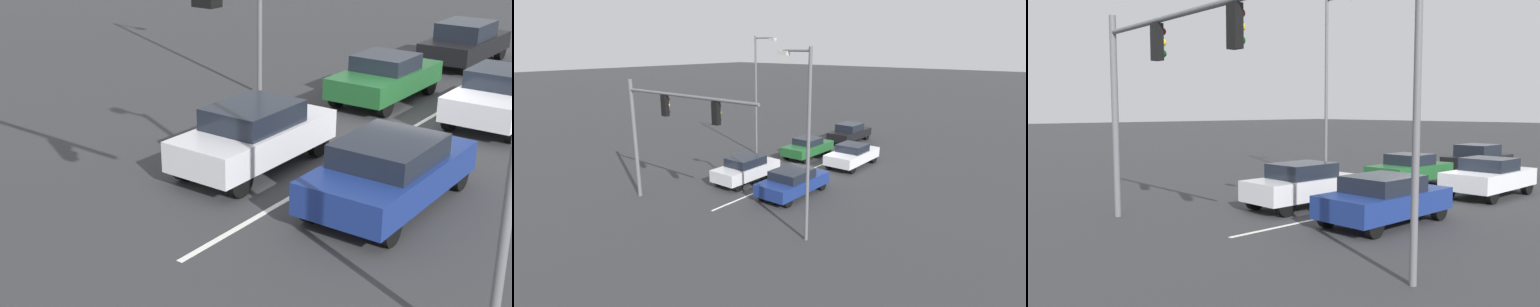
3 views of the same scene
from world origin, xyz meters
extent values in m
plane|color=#333335|center=(0.00, 0.00, 0.00)|extent=(240.00, 240.00, 0.00)
cube|color=silver|center=(0.00, 1.61, 0.01)|extent=(0.12, 15.22, 0.01)
cube|color=silver|center=(1.61, 4.97, 0.68)|extent=(1.72, 4.16, 0.67)
cube|color=black|center=(1.61, 5.03, 1.25)|extent=(1.51, 2.02, 0.49)
cube|color=red|center=(1.01, 2.93, 0.84)|extent=(0.24, 0.06, 0.12)
cube|color=red|center=(2.21, 2.93, 0.84)|extent=(0.24, 0.06, 0.12)
cylinder|color=black|center=(0.88, 6.46, 0.34)|extent=(0.22, 0.68, 0.68)
cylinder|color=black|center=(2.34, 6.46, 0.34)|extent=(0.22, 0.68, 0.68)
cylinder|color=black|center=(0.88, 3.48, 0.34)|extent=(0.22, 0.68, 0.68)
cylinder|color=black|center=(2.34, 3.48, 0.34)|extent=(0.22, 0.68, 0.68)
cube|color=navy|center=(-1.73, 4.99, 0.63)|extent=(1.88, 4.25, 0.64)
cube|color=black|center=(-1.73, 5.09, 1.18)|extent=(1.65, 2.07, 0.46)
cube|color=red|center=(-2.39, 2.90, 0.79)|extent=(0.24, 0.06, 0.12)
cube|color=red|center=(-1.07, 2.90, 0.79)|extent=(0.24, 0.06, 0.12)
cylinder|color=black|center=(-2.54, 6.55, 0.31)|extent=(0.22, 0.62, 0.62)
cylinder|color=black|center=(-0.92, 6.55, 0.31)|extent=(0.22, 0.62, 0.62)
cylinder|color=black|center=(-2.54, 3.42, 0.31)|extent=(0.22, 0.62, 0.62)
cylinder|color=black|center=(-0.92, 3.42, 0.31)|extent=(0.22, 0.62, 0.62)
cube|color=#1E5928|center=(1.81, -1.67, 0.64)|extent=(1.79, 4.07, 0.60)
cube|color=black|center=(1.81, -1.64, 1.17)|extent=(1.58, 1.61, 0.45)
cube|color=red|center=(1.19, -3.67, 0.79)|extent=(0.24, 0.06, 0.12)
cube|color=red|center=(2.44, -3.67, 0.79)|extent=(0.24, 0.06, 0.12)
cylinder|color=black|center=(1.05, -0.23, 0.34)|extent=(0.22, 0.68, 0.68)
cylinder|color=black|center=(2.58, -0.23, 0.34)|extent=(0.22, 0.68, 0.68)
cylinder|color=black|center=(1.05, -3.12, 0.34)|extent=(0.22, 0.68, 0.68)
cylinder|color=black|center=(2.58, -3.12, 0.34)|extent=(0.22, 0.68, 0.68)
cube|color=silver|center=(-1.64, -1.71, 0.68)|extent=(1.88, 4.20, 0.64)
cube|color=black|center=(-1.64, -1.68, 1.23)|extent=(1.65, 1.65, 0.47)
cube|color=red|center=(-0.98, -3.77, 0.83)|extent=(0.24, 0.06, 0.12)
cylinder|color=black|center=(-2.45, -0.21, 0.36)|extent=(0.22, 0.71, 0.71)
cylinder|color=black|center=(-0.83, -0.21, 0.36)|extent=(0.22, 0.71, 0.71)
cylinder|color=black|center=(-0.83, -3.20, 0.36)|extent=(0.22, 0.71, 0.71)
cube|color=black|center=(1.74, -7.65, 0.66)|extent=(1.82, 4.24, 0.62)
cube|color=black|center=(1.74, -7.59, 1.25)|extent=(1.60, 1.95, 0.56)
cube|color=red|center=(1.11, -9.73, 0.82)|extent=(0.24, 0.06, 0.12)
cube|color=red|center=(2.38, -9.73, 0.82)|extent=(0.24, 0.06, 0.12)
cylinder|color=black|center=(0.96, -6.13, 0.35)|extent=(0.22, 0.70, 0.70)
cylinder|color=black|center=(2.52, -6.13, 0.35)|extent=(0.22, 0.70, 0.70)
cylinder|color=black|center=(0.96, -9.17, 0.35)|extent=(0.22, 0.70, 0.70)
cylinder|color=black|center=(2.52, -9.17, 0.35)|extent=(0.22, 0.70, 0.70)
camera|label=1|loc=(-7.43, 16.91, 5.90)|focal=50.00mm
camera|label=2|loc=(-13.32, 21.15, 7.65)|focal=28.00mm
camera|label=3|loc=(-10.17, 16.65, 3.25)|focal=35.00mm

